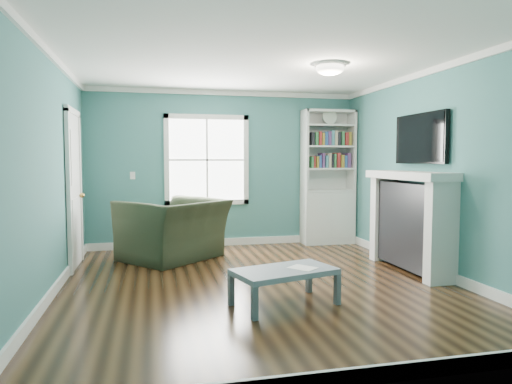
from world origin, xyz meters
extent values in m
plane|color=black|center=(0.00, 0.00, 0.00)|extent=(5.00, 5.00, 0.00)
plane|color=#407D7A|center=(0.00, 2.50, 1.30)|extent=(4.50, 0.00, 4.50)
plane|color=#407D7A|center=(0.00, -2.50, 1.30)|extent=(4.50, 0.00, 4.50)
plane|color=#407D7A|center=(-2.25, 0.00, 1.30)|extent=(0.00, 5.00, 5.00)
plane|color=#407D7A|center=(2.25, 0.00, 1.30)|extent=(0.00, 5.00, 5.00)
plane|color=white|center=(0.00, 0.00, 2.60)|extent=(5.00, 5.00, 0.00)
cube|color=white|center=(0.00, 2.48, 0.06)|extent=(4.50, 0.03, 0.12)
cube|color=white|center=(0.00, -2.48, 0.06)|extent=(4.50, 0.03, 0.12)
cube|color=white|center=(-2.23, 0.00, 0.06)|extent=(0.03, 5.00, 0.12)
cube|color=white|center=(2.23, 0.00, 0.06)|extent=(0.03, 5.00, 0.12)
cube|color=white|center=(0.00, 2.48, 2.56)|extent=(4.50, 0.04, 0.08)
cube|color=white|center=(-2.23, 0.00, 2.56)|extent=(0.04, 5.00, 0.08)
cube|color=white|center=(2.23, 0.00, 2.56)|extent=(0.04, 5.00, 0.08)
cube|color=white|center=(-0.30, 2.50, 1.45)|extent=(1.24, 0.01, 1.34)
cube|color=white|center=(-0.96, 2.48, 1.45)|extent=(0.08, 0.06, 1.50)
cube|color=white|center=(0.36, 2.48, 1.45)|extent=(0.08, 0.06, 1.50)
cube|color=white|center=(-0.30, 2.48, 0.74)|extent=(1.40, 0.06, 0.08)
cube|color=white|center=(-0.30, 2.48, 2.16)|extent=(1.40, 0.06, 0.08)
cube|color=white|center=(-0.30, 2.48, 1.45)|extent=(1.24, 0.03, 0.03)
cube|color=white|center=(-0.30, 2.48, 1.45)|extent=(0.03, 0.03, 1.34)
cube|color=silver|center=(1.77, 2.30, 0.45)|extent=(0.90, 0.35, 0.90)
cube|color=silver|center=(1.34, 2.30, 1.60)|extent=(0.04, 0.35, 1.40)
cube|color=silver|center=(2.20, 2.30, 1.60)|extent=(0.04, 0.35, 1.40)
cube|color=silver|center=(1.77, 2.46, 1.60)|extent=(0.90, 0.02, 1.40)
cube|color=silver|center=(1.77, 2.30, 2.28)|extent=(0.90, 0.35, 0.04)
cube|color=silver|center=(1.77, 2.30, 0.92)|extent=(0.84, 0.33, 0.03)
cube|color=silver|center=(1.77, 2.30, 1.30)|extent=(0.84, 0.33, 0.03)
cube|color=silver|center=(1.77, 2.30, 1.68)|extent=(0.84, 0.33, 0.03)
cube|color=silver|center=(1.77, 2.30, 2.04)|extent=(0.84, 0.33, 0.03)
cube|color=#33723F|center=(1.77, 2.28, 1.43)|extent=(0.70, 0.25, 0.22)
cube|color=maroon|center=(1.77, 2.28, 1.81)|extent=(0.70, 0.25, 0.22)
cylinder|color=beige|center=(1.77, 2.25, 2.19)|extent=(0.26, 0.06, 0.26)
cube|color=black|center=(2.09, 0.20, 0.60)|extent=(0.30, 1.20, 1.10)
cube|color=black|center=(2.07, 0.20, 0.40)|extent=(0.22, 0.65, 0.70)
cube|color=silver|center=(2.07, -0.47, 0.60)|extent=(0.36, 0.16, 1.20)
cube|color=silver|center=(2.07, 0.87, 0.60)|extent=(0.36, 0.16, 1.20)
cube|color=silver|center=(2.05, 0.20, 1.25)|extent=(0.44, 1.58, 0.10)
cube|color=black|center=(2.20, 0.20, 1.72)|extent=(0.06, 1.10, 0.65)
cube|color=silver|center=(-2.23, 1.40, 1.02)|extent=(0.04, 0.80, 2.05)
cube|color=white|center=(-2.22, 0.95, 1.02)|extent=(0.05, 0.08, 2.13)
cube|color=white|center=(-2.22, 1.85, 1.02)|extent=(0.05, 0.08, 2.13)
cube|color=white|center=(-2.22, 1.40, 2.09)|extent=(0.05, 0.98, 0.08)
sphere|color=#BF8C3F|center=(-2.17, 1.70, 0.95)|extent=(0.07, 0.07, 0.07)
ellipsoid|color=white|center=(0.90, 0.10, 2.54)|extent=(0.34, 0.34, 0.15)
cylinder|color=white|center=(0.90, 0.10, 2.58)|extent=(0.38, 0.38, 0.03)
cube|color=white|center=(-1.50, 2.48, 1.20)|extent=(0.08, 0.01, 0.12)
imported|color=#242C1B|center=(-0.90, 1.60, 0.59)|extent=(1.58, 1.54, 1.17)
cube|color=#4F565E|center=(-0.31, -1.16, 0.15)|extent=(0.07, 0.07, 0.31)
cube|color=#4F565E|center=(0.60, -0.91, 0.15)|extent=(0.07, 0.07, 0.31)
cube|color=#4F565E|center=(-0.45, -0.69, 0.15)|extent=(0.07, 0.07, 0.31)
cube|color=#4F565E|center=(0.46, -0.43, 0.15)|extent=(0.07, 0.07, 0.31)
cube|color=slate|center=(0.07, -0.80, 0.34)|extent=(1.11, 0.80, 0.05)
cube|color=white|center=(0.26, -0.80, 0.37)|extent=(0.32, 0.33, 0.00)
camera|label=1|loc=(-1.20, -5.10, 1.45)|focal=32.00mm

